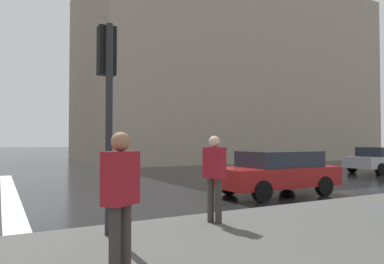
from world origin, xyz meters
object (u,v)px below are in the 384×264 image
object	(u,v)px
car_red	(277,172)
pedestrian_approaching_kerb	(214,172)
pedestrian_in_red_jacket	(120,193)
car_silver	(381,159)
traffic_signal_post	(107,83)

from	to	relation	value
car_red	pedestrian_approaching_kerb	xyz separation A→B (m)	(-2.87, 4.17, 0.38)
pedestrian_in_red_jacket	pedestrian_approaching_kerb	xyz separation A→B (m)	(1.95, -2.48, 0.00)
car_silver	pedestrian_in_red_jacket	world-z (taller)	pedestrian_in_red_jacket
car_silver	car_red	world-z (taller)	same
traffic_signal_post	pedestrian_in_red_jacket	bearing A→B (deg)	168.81
car_red	pedestrian_approaching_kerb	size ratio (longest dim) A/B	2.44
car_silver	car_red	distance (m)	11.19
pedestrian_in_red_jacket	pedestrian_approaching_kerb	size ratio (longest dim) A/B	1.00
pedestrian_in_red_jacket	pedestrian_approaching_kerb	distance (m)	3.15
traffic_signal_post	car_silver	distance (m)	18.05
traffic_signal_post	pedestrian_approaching_kerb	xyz separation A→B (m)	(-0.21, -2.05, -1.59)
traffic_signal_post	car_red	xyz separation A→B (m)	(2.67, -6.22, -1.97)
traffic_signal_post	pedestrian_in_red_jacket	xyz separation A→B (m)	(-2.16, 0.43, -1.59)
pedestrian_approaching_kerb	traffic_signal_post	bearing A→B (deg)	84.26
traffic_signal_post	car_red	size ratio (longest dim) A/B	0.87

